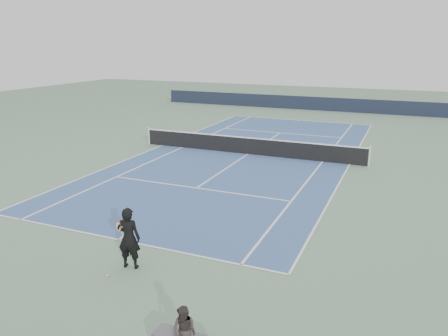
% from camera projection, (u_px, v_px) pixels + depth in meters
% --- Properties ---
extents(ground, '(80.00, 80.00, 0.00)m').
position_uv_depth(ground, '(248.00, 154.00, 24.19)').
color(ground, slate).
extents(court_surface, '(10.97, 23.77, 0.01)m').
position_uv_depth(court_surface, '(248.00, 154.00, 24.19)').
color(court_surface, '#3B5A8D').
rests_on(court_surface, ground).
extents(tennis_net, '(12.90, 0.10, 1.07)m').
position_uv_depth(tennis_net, '(248.00, 145.00, 24.05)').
color(tennis_net, silver).
rests_on(tennis_net, ground).
extents(windscreen_far, '(30.00, 0.25, 1.20)m').
position_uv_depth(windscreen_far, '(315.00, 104.00, 39.84)').
color(windscreen_far, black).
rests_on(windscreen_far, ground).
extents(tennis_player, '(0.82, 0.60, 1.75)m').
position_uv_depth(tennis_player, '(129.00, 238.00, 11.80)').
color(tennis_player, black).
rests_on(tennis_player, ground).
extents(tennis_ball, '(0.07, 0.07, 0.07)m').
position_uv_depth(tennis_ball, '(107.00, 275.00, 11.54)').
color(tennis_ball, '#C3EB30').
rests_on(tennis_ball, ground).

